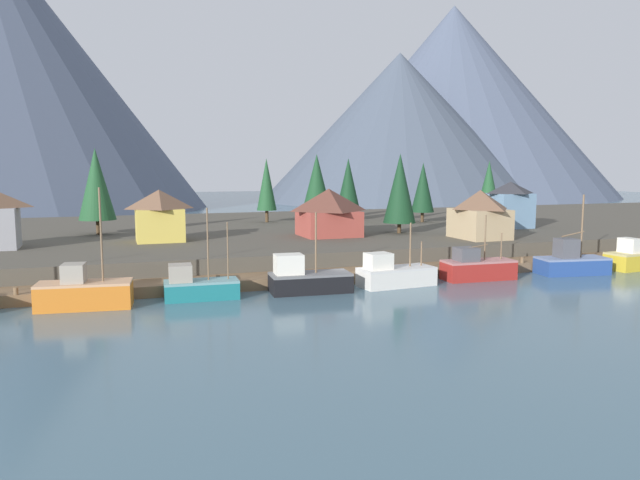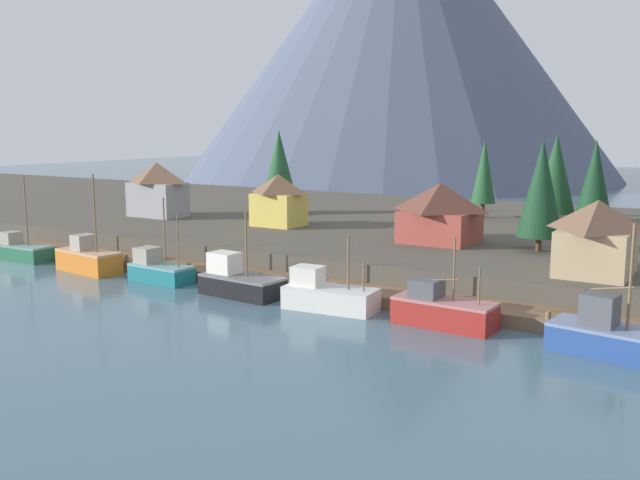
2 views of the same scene
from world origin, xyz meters
The scene contains 20 objects.
ground_plane centered at (0.00, 20.00, -0.50)m, with size 400.00×400.00×1.00m, color #476675.
dock centered at (0.00, 1.99, 0.50)m, with size 80.00×4.00×1.60m.
shoreline_bank centered at (0.00, 32.00, 1.25)m, with size 400.00×56.00×2.50m, color #4C473D.
mountain_west_peak centered at (-52.09, 128.25, 38.87)m, with size 115.47×115.47×77.74m, color #4C566B.
fishing_boat_green centered at (-33.90, -1.48, 0.98)m, with size 7.14×2.70×8.85m.
fishing_boat_orange centered at (-22.92, -1.95, 1.25)m, with size 7.39×3.62×9.46m.
fishing_boat_teal centered at (-13.99, -1.57, 1.07)m, with size 6.24×2.91×7.67m.
fishing_boat_black centered at (-4.53, -1.96, 1.17)m, with size 7.31×3.65×7.09m.
fishing_boat_white centered at (4.01, -1.98, 1.11)m, with size 7.34×3.60×5.86m.
fishing_boat_red centered at (13.19, -1.69, 1.17)m, with size 7.23×3.11×6.38m.
fishing_boat_blue centered at (24.22, -2.21, 1.19)m, with size 7.48×4.11×8.22m.
house_red centered at (4.85, 18.13, 5.51)m, with size 7.16×6.78×5.87m.
house_tan centered at (21.07, 9.75, 5.47)m, with size 5.47×6.80×5.81m.
house_grey centered at (-33.46, 18.24, 6.02)m, with size 7.35×4.50×6.88m.
house_yellow centered at (-15.41, 19.29, 5.55)m, with size 5.56×4.61×5.96m.
conifer_near_left centered at (2.19, 38.90, 8.35)m, with size 3.05×3.05×9.89m.
conifer_mid_left centered at (14.59, 18.09, 8.30)m, with size 4.19×4.19×10.27m.
conifer_mid_right centered at (10.70, 39.81, 8.33)m, with size 4.92×4.92×10.62m.
conifer_back_left centered at (15.49, 38.15, 8.22)m, with size 3.85×3.85×9.93m.
conifer_far_left centered at (-22.30, 29.30, 8.89)m, with size 4.58×4.58×10.94m.
Camera 2 is at (30.99, -46.76, 13.78)m, focal length 39.48 mm.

